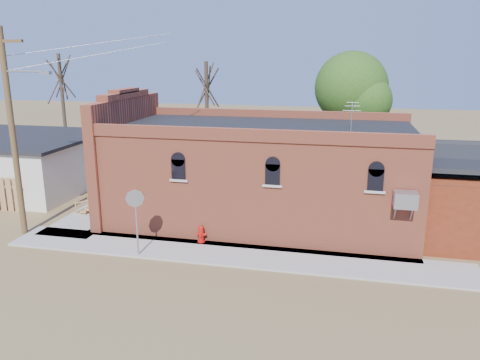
% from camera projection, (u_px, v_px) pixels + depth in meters
% --- Properties ---
extents(ground, '(120.00, 120.00, 0.00)m').
position_uv_depth(ground, '(188.00, 261.00, 18.39)').
color(ground, brown).
rests_on(ground, ground).
extents(sidewalk_south, '(19.00, 2.20, 0.08)m').
position_uv_depth(sidewalk_south, '(231.00, 254.00, 18.92)').
color(sidewalk_south, '#9E9991').
rests_on(sidewalk_south, ground).
extents(sidewalk_west, '(2.60, 10.00, 0.08)m').
position_uv_depth(sidewalk_west, '(113.00, 204.00, 25.37)').
color(sidewalk_west, '#9E9991').
rests_on(sidewalk_west, ground).
extents(brick_bar, '(16.40, 7.97, 6.30)m').
position_uv_depth(brick_bar, '(256.00, 173.00, 22.63)').
color(brick_bar, '#C85B3D').
rests_on(brick_bar, ground).
extents(red_shed, '(5.40, 6.40, 4.30)m').
position_uv_depth(red_shed, '(475.00, 186.00, 20.58)').
color(red_shed, '#59200F').
rests_on(red_shed, ground).
extents(utility_pole, '(3.12, 0.26, 9.00)m').
position_uv_depth(utility_pole, '(13.00, 129.00, 20.02)').
color(utility_pole, '#4F371F').
rests_on(utility_pole, ground).
extents(tree_bare_near, '(2.80, 2.80, 7.65)m').
position_uv_depth(tree_bare_near, '(206.00, 86.00, 29.76)').
color(tree_bare_near, '#463628').
rests_on(tree_bare_near, ground).
extents(tree_bare_far, '(2.80, 2.80, 8.16)m').
position_uv_depth(tree_bare_far, '(61.00, 77.00, 32.92)').
color(tree_bare_far, '#463628').
rests_on(tree_bare_far, ground).
extents(tree_leafy, '(4.40, 4.40, 8.15)m').
position_uv_depth(tree_leafy, '(351.00, 88.00, 28.35)').
color(tree_leafy, '#463628').
rests_on(tree_leafy, ground).
extents(fire_hydrant, '(0.44, 0.43, 0.75)m').
position_uv_depth(fire_hydrant, '(201.00, 234.00, 19.97)').
color(fire_hydrant, '#B20D0A').
rests_on(fire_hydrant, sidewalk_south).
extents(stop_sign, '(0.68, 0.41, 2.74)m').
position_uv_depth(stop_sign, '(136.00, 205.00, 18.28)').
color(stop_sign, '#99999E').
rests_on(stop_sign, sidewalk_south).
extents(trash_barrel, '(0.55, 0.55, 0.78)m').
position_uv_depth(trash_barrel, '(115.00, 207.00, 23.47)').
color(trash_barrel, navy).
rests_on(trash_barrel, sidewalk_west).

